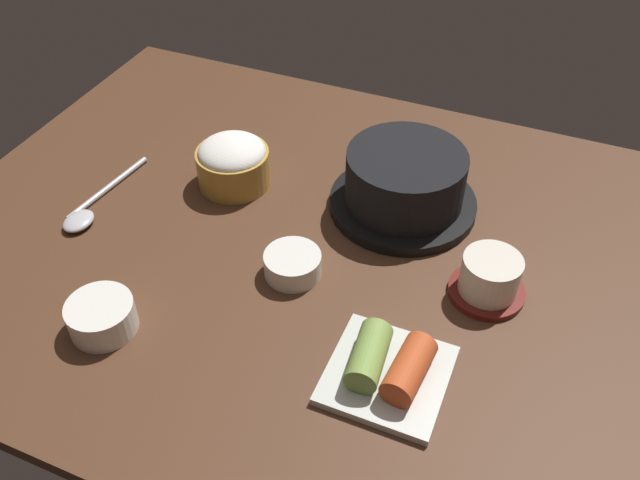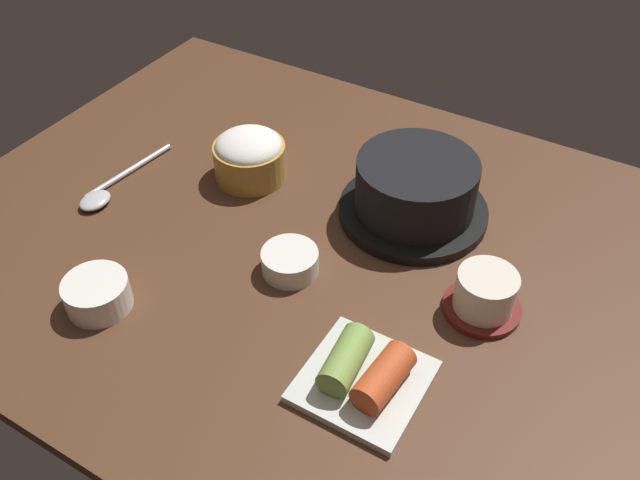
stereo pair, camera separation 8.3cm
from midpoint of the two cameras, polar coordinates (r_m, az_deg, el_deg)
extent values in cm
cube|color=#4C2D1C|center=(87.48, 2.24, -0.83)|extent=(100.00, 76.00, 2.00)
cylinder|color=black|center=(91.88, 10.42, 2.34)|extent=(19.91, 19.91, 1.45)
cylinder|color=black|center=(89.17, 10.76, 4.46)|extent=(15.83, 15.83, 7.25)
cylinder|color=#D15619|center=(87.19, 11.04, 6.18)|extent=(13.93, 13.93, 0.60)
cylinder|color=#B78C38|center=(96.15, -3.48, 6.57)|extent=(10.22, 10.22, 5.25)
ellipsoid|color=white|center=(94.63, -3.55, 7.85)|extent=(9.40, 9.40, 3.58)
cylinder|color=maroon|center=(81.49, 16.30, -5.78)|extent=(9.06, 9.06, 0.80)
cylinder|color=silver|center=(79.50, 16.69, -4.44)|extent=(6.95, 6.95, 4.78)
cylinder|color=#C6D18C|center=(78.04, 16.99, -3.40)|extent=(5.91, 5.91, 0.40)
cylinder|color=white|center=(82.17, 0.14, -1.91)|extent=(7.03, 7.03, 3.00)
cylinder|color=brown|center=(81.34, 0.14, -1.30)|extent=(5.77, 5.77, 0.50)
cube|color=silver|center=(72.42, 7.04, -11.96)|extent=(12.47, 12.47, 1.00)
cylinder|color=#7A9E47|center=(71.04, 5.59, -10.20)|extent=(4.24, 7.78, 3.55)
cylinder|color=#C64C23|center=(70.20, 8.83, -11.57)|extent=(4.19, 7.76, 3.55)
cylinder|color=white|center=(80.77, -15.56, -4.57)|extent=(7.60, 7.60, 3.75)
cylinder|color=#386B2D|center=(79.66, -15.77, -3.80)|extent=(6.23, 6.23, 0.50)
cylinder|color=#B7B7BC|center=(100.64, -13.58, 5.60)|extent=(2.67, 15.59, 0.80)
ellipsoid|color=#B7B7BC|center=(95.82, -16.17, 3.12)|extent=(3.60, 4.68, 1.26)
camera|label=1|loc=(0.04, -87.13, 2.64)|focal=37.87mm
camera|label=2|loc=(0.04, 92.87, -2.64)|focal=37.87mm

